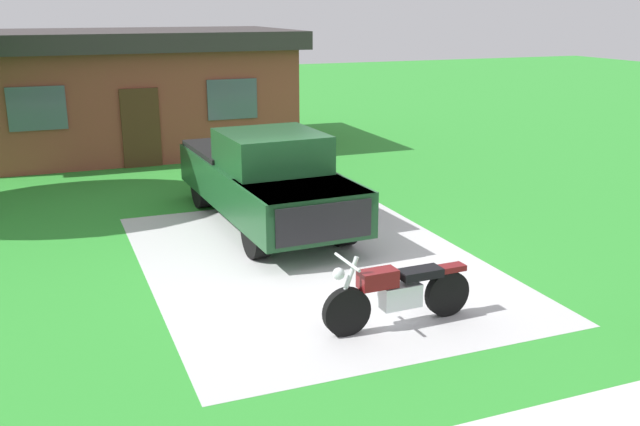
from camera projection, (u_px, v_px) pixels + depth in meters
ground_plane at (312, 262)px, 12.03m from camera, size 80.00×80.00×0.00m
driveway_pad at (312, 262)px, 12.03m from camera, size 5.46×7.58×0.01m
motorcycle at (398, 293)px, 9.55m from camera, size 2.21×0.70×1.09m
pickup_truck at (264, 177)px, 13.95m from camera, size 2.25×5.71×1.90m
neighbor_house at (127, 90)px, 20.94m from camera, size 9.60×5.60×3.50m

